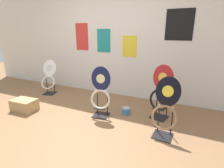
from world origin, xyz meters
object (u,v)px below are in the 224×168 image
Objects in this scene: toilet_seat_display_white_plain at (49,78)px; paint_can at (126,110)px; toilet_seat_display_navy_moon at (101,93)px; toilet_seat_display_jazz_black at (166,107)px; storage_box at (24,105)px; toilet_seat_display_crimson_swirl at (161,93)px.

paint_can is at bearing -7.57° from toilet_seat_display_white_plain.
toilet_seat_display_white_plain is 2.20m from paint_can.
toilet_seat_display_navy_moon is 1.17m from toilet_seat_display_jazz_black.
toilet_seat_display_navy_moon reaches higher than toilet_seat_display_white_plain.
toilet_seat_display_white_plain is 1.71× the size of storage_box.
storage_box is (-1.48, -0.44, -0.32)m from toilet_seat_display_navy_moon.
toilet_seat_display_crimson_swirl reaches higher than paint_can.
storage_box is (0.29, -0.99, -0.29)m from toilet_seat_display_white_plain.
toilet_seat_display_white_plain reaches higher than storage_box.
toilet_seat_display_jazz_black is 0.92× the size of toilet_seat_display_crimson_swirl.
toilet_seat_display_jazz_black is 5.54× the size of paint_can.
toilet_seat_display_crimson_swirl is 0.73m from paint_can.
toilet_seat_display_crimson_swirl is 2.00× the size of storage_box.
toilet_seat_display_navy_moon is 1.07m from toilet_seat_display_crimson_swirl.
paint_can is (2.16, -0.29, -0.33)m from toilet_seat_display_white_plain.
toilet_seat_display_navy_moon is at bearing -17.25° from toilet_seat_display_white_plain.
toilet_seat_display_crimson_swirl is 6.01× the size of paint_can.
toilet_seat_display_crimson_swirl is at bearing 18.61° from storage_box.
toilet_seat_display_crimson_swirl is (2.76, -0.16, 0.06)m from toilet_seat_display_white_plain.
toilet_seat_display_crimson_swirl is at bearing 21.37° from toilet_seat_display_navy_moon.
toilet_seat_display_jazz_black is 2.67m from storage_box.
toilet_seat_display_crimson_swirl is (0.99, 0.39, 0.03)m from toilet_seat_display_navy_moon.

